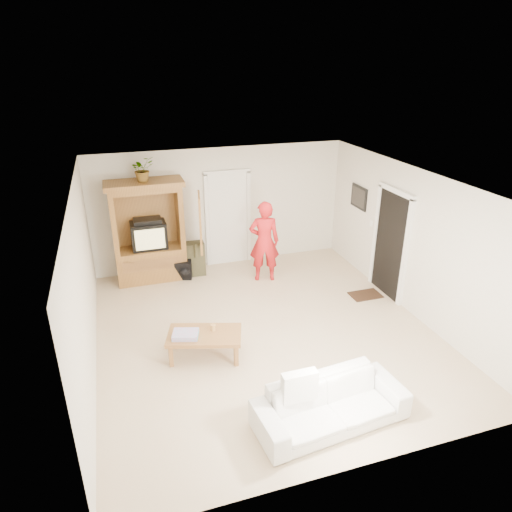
% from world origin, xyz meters
% --- Properties ---
extents(floor, '(6.00, 6.00, 0.00)m').
position_xyz_m(floor, '(0.00, 0.00, 0.00)').
color(floor, tan).
rests_on(floor, ground).
extents(ceiling, '(6.00, 6.00, 0.00)m').
position_xyz_m(ceiling, '(0.00, 0.00, 2.60)').
color(ceiling, white).
rests_on(ceiling, floor).
extents(wall_back, '(5.50, 0.00, 5.50)m').
position_xyz_m(wall_back, '(0.00, 3.00, 1.30)').
color(wall_back, silver).
rests_on(wall_back, floor).
extents(wall_front, '(5.50, 0.00, 5.50)m').
position_xyz_m(wall_front, '(0.00, -3.00, 1.30)').
color(wall_front, silver).
rests_on(wall_front, floor).
extents(wall_left, '(0.00, 6.00, 6.00)m').
position_xyz_m(wall_left, '(-2.75, 0.00, 1.30)').
color(wall_left, silver).
rests_on(wall_left, floor).
extents(wall_right, '(0.00, 6.00, 6.00)m').
position_xyz_m(wall_right, '(2.75, 0.00, 1.30)').
color(wall_right, silver).
rests_on(wall_right, floor).
extents(armoire, '(1.82, 1.14, 2.10)m').
position_xyz_m(armoire, '(-1.58, 2.66, 0.91)').
color(armoire, olive).
rests_on(armoire, floor).
extents(door_back, '(0.85, 0.05, 2.04)m').
position_xyz_m(door_back, '(0.15, 2.97, 1.02)').
color(door_back, white).
rests_on(door_back, floor).
extents(doorway_right, '(0.05, 0.90, 2.04)m').
position_xyz_m(doorway_right, '(2.73, 0.60, 1.02)').
color(doorway_right, black).
rests_on(doorway_right, floor).
extents(framed_picture, '(0.03, 0.60, 0.48)m').
position_xyz_m(framed_picture, '(2.73, 1.90, 1.60)').
color(framed_picture, black).
rests_on(framed_picture, wall_right).
extents(doormat, '(0.60, 0.40, 0.02)m').
position_xyz_m(doormat, '(2.30, 0.60, 0.01)').
color(doormat, '#382316').
rests_on(doormat, floor).
extents(plant, '(0.56, 0.54, 0.47)m').
position_xyz_m(plant, '(-1.60, 2.63, 2.34)').
color(plant, '#4C7238').
rests_on(plant, armoire).
extents(man, '(0.70, 0.55, 1.70)m').
position_xyz_m(man, '(0.63, 1.90, 0.85)').
color(man, red).
rests_on(man, floor).
extents(sofa, '(2.03, 0.95, 0.57)m').
position_xyz_m(sofa, '(0.11, -2.26, 0.29)').
color(sofa, silver).
rests_on(sofa, floor).
extents(coffee_table, '(1.25, 0.92, 0.42)m').
position_xyz_m(coffee_table, '(-1.12, -0.39, 0.36)').
color(coffee_table, olive).
rests_on(coffee_table, floor).
extents(towel, '(0.45, 0.38, 0.08)m').
position_xyz_m(towel, '(-1.40, -0.39, 0.46)').
color(towel, '#FA5393').
rests_on(towel, coffee_table).
extents(candle, '(0.08, 0.08, 0.10)m').
position_xyz_m(candle, '(-0.96, -0.34, 0.47)').
color(candle, tan).
rests_on(candle, coffee_table).
extents(backpack_black, '(0.38, 0.29, 0.41)m').
position_xyz_m(backpack_black, '(-0.98, 2.41, 0.21)').
color(backpack_black, black).
rests_on(backpack_black, floor).
extents(backpack_olive, '(0.39, 0.30, 0.73)m').
position_xyz_m(backpack_olive, '(-0.69, 2.57, 0.36)').
color(backpack_olive, '#47442B').
rests_on(backpack_olive, floor).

